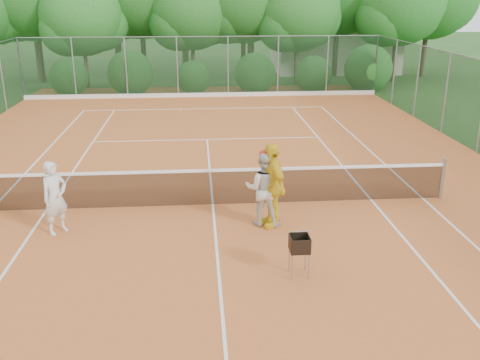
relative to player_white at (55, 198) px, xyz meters
name	(u,v)px	position (x,y,z in m)	size (l,w,h in m)	color
ground	(213,206)	(3.50, 1.33, -0.85)	(120.00, 120.00, 0.00)	#224A1A
clay_court	(213,206)	(3.50, 1.33, -0.84)	(18.00, 36.00, 0.02)	#C1652C
club_building	(333,48)	(12.50, 25.33, 0.65)	(8.00, 5.00, 3.00)	beige
tennis_net	(213,186)	(3.50, 1.33, -0.32)	(11.97, 0.10, 1.10)	gray
player_white	(55,198)	(0.00, 0.00, 0.00)	(0.60, 0.40, 1.66)	silver
player_center_grp	(264,188)	(4.62, 0.08, 0.05)	(0.97, 0.82, 1.78)	beige
player_yellow	(271,185)	(4.79, 0.02, 0.15)	(1.15, 0.48, 1.96)	yellow
ball_hopper	(300,245)	(5.01, -2.34, -0.18)	(0.35, 0.35, 0.81)	gray
stray_ball_a	(219,112)	(4.14, 12.21, -0.79)	(0.07, 0.07, 0.07)	#CFDD33
stray_ball_b	(181,112)	(2.43, 12.51, -0.79)	(0.07, 0.07, 0.07)	#C1DB32
stray_ball_c	(296,113)	(7.51, 11.78, -0.79)	(0.07, 0.07, 0.07)	yellow
court_markings	(213,205)	(3.50, 1.33, -0.82)	(11.03, 23.83, 0.01)	white
fence_back	(203,67)	(3.50, 16.33, 0.67)	(18.07, 0.07, 3.00)	#19381E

